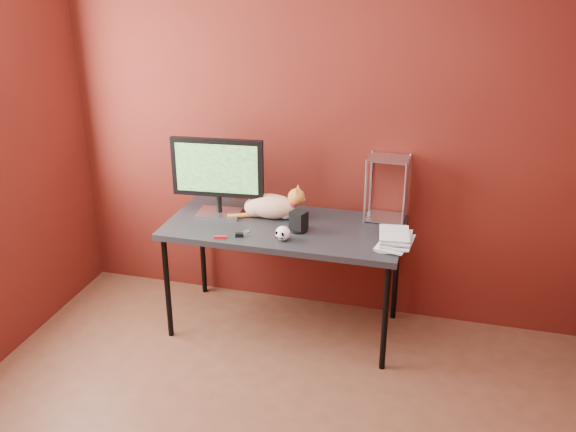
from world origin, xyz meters
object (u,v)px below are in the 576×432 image
(desk, at_px, (284,232))
(cat, at_px, (271,206))
(monitor, at_px, (218,173))
(skull_mug, at_px, (283,233))
(speaker, at_px, (299,222))
(book_stack, at_px, (386,169))

(desk, relative_size, cat, 3.03)
(desk, xyz_separation_m, monitor, (-0.46, 0.05, 0.34))
(desk, height_order, cat, cat)
(cat, bearing_deg, skull_mug, -64.62)
(skull_mug, height_order, speaker, speaker)
(desk, xyz_separation_m, book_stack, (0.63, -0.11, 0.52))
(monitor, xyz_separation_m, cat, (0.35, 0.05, -0.21))
(desk, xyz_separation_m, cat, (-0.11, 0.10, 0.13))
(cat, xyz_separation_m, speaker, (0.22, -0.16, -0.02))
(cat, relative_size, skull_mug, 5.15)
(desk, height_order, speaker, speaker)
(speaker, xyz_separation_m, book_stack, (0.52, -0.05, 0.41))
(desk, height_order, monitor, monitor)
(skull_mug, distance_m, book_stack, 0.73)
(monitor, height_order, skull_mug, monitor)
(skull_mug, bearing_deg, cat, 131.46)
(desk, height_order, skull_mug, skull_mug)
(skull_mug, bearing_deg, speaker, 83.94)
(skull_mug, relative_size, speaker, 0.74)
(monitor, relative_size, skull_mug, 6.24)
(cat, xyz_separation_m, book_stack, (0.74, -0.21, 0.39))
(desk, distance_m, skull_mug, 0.24)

